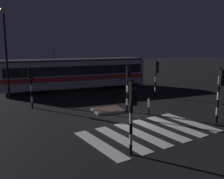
{
  "coord_description": "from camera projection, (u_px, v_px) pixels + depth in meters",
  "views": [
    {
      "loc": [
        -7.02,
        -14.19,
        4.78
      ],
      "look_at": [
        0.16,
        3.14,
        1.4
      ],
      "focal_mm": 40.61,
      "sensor_mm": 36.0,
      "label": 1
    }
  ],
  "objects": [
    {
      "name": "traffic_light_median_centre",
      "position": [
        128.0,
        81.0,
        17.66
      ],
      "size": [
        0.36,
        0.42,
        3.34
      ],
      "color": "black",
      "rests_on": "ground"
    },
    {
      "name": "rail_far",
      "position": [
        78.0,
        88.0,
        27.76
      ],
      "size": [
        80.0,
        0.12,
        0.03
      ],
      "primitive_type": "cube",
      "color": "#59595E",
      "rests_on": "ground"
    },
    {
      "name": "street_lamp_trackside_left",
      "position": [
        6.0,
        44.0,
        21.18
      ],
      "size": [
        0.44,
        1.21,
        7.65
      ],
      "color": "black",
      "rests_on": "ground"
    },
    {
      "name": "crosswalk_zebra",
      "position": [
        150.0,
        132.0,
        13.93
      ],
      "size": [
        7.82,
        5.49,
        0.02
      ],
      "color": "silver",
      "rests_on": "ground"
    },
    {
      "name": "ground_plane",
      "position": [
        128.0,
        119.0,
        16.39
      ],
      "size": [
        120.0,
        120.0,
        0.0
      ],
      "primitive_type": "plane",
      "color": "black"
    },
    {
      "name": "rail_near",
      "position": [
        82.0,
        90.0,
        26.45
      ],
      "size": [
        80.0,
        0.12,
        0.03
      ],
      "primitive_type": "cube",
      "color": "#59595E",
      "rests_on": "ground"
    },
    {
      "name": "traffic_light_kerb_mid_left",
      "position": [
        132.0,
        107.0,
        10.64
      ],
      "size": [
        0.36,
        0.42,
        3.31
      ],
      "color": "black",
      "rests_on": "ground"
    },
    {
      "name": "tram",
      "position": [
        76.0,
        73.0,
        26.64
      ],
      "size": [
        15.06,
        2.58,
        4.15
      ],
      "color": "silver",
      "rests_on": "ground"
    },
    {
      "name": "bollard_island_edge",
      "position": [
        149.0,
        106.0,
        17.38
      ],
      "size": [
        0.12,
        0.12,
        1.11
      ],
      "color": "black",
      "rests_on": "ground"
    },
    {
      "name": "traffic_light_corner_near_right",
      "position": [
        220.0,
        87.0,
        15.12
      ],
      "size": [
        0.36,
        0.42,
        3.39
      ],
      "color": "black",
      "rests_on": "ground"
    },
    {
      "name": "traffic_island",
      "position": [
        107.0,
        110.0,
        18.23
      ],
      "size": [
        2.03,
        1.61,
        0.18
      ],
      "color": "slate",
      "rests_on": "ground"
    },
    {
      "name": "traffic_light_corner_far_left",
      "position": [
        31.0,
        81.0,
        18.73
      ],
      "size": [
        0.36,
        0.42,
        3.12
      ],
      "color": "black",
      "rests_on": "ground"
    },
    {
      "name": "traffic_light_corner_far_right",
      "position": [
        156.0,
        73.0,
        22.69
      ],
      "size": [
        0.36,
        0.42,
        3.3
      ],
      "color": "black",
      "rests_on": "ground"
    }
  ]
}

